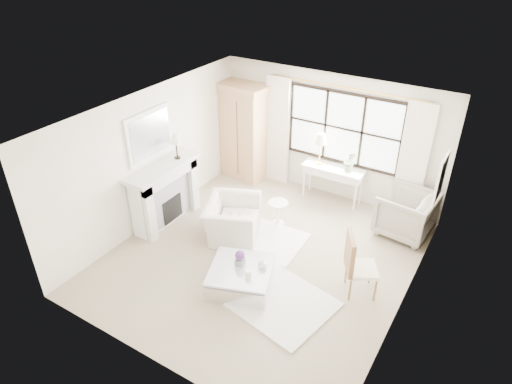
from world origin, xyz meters
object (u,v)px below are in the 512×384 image
armoire (245,131)px  club_armchair (232,219)px  console_table (332,184)px  coffee_table (241,278)px

armoire → club_armchair: size_ratio=2.01×
console_table → coffee_table: size_ratio=1.02×
console_table → coffee_table: bearing=-94.0°
club_armchair → coffee_table: bearing=-163.1°
coffee_table → console_table: bearing=67.0°
club_armchair → coffee_table: 1.48m
armoire → coffee_table: armoire is taller
armoire → club_armchair: bearing=-56.0°
club_armchair → coffee_table: (0.94, -1.13, -0.18)m
armoire → club_armchair: (1.10, -2.18, -0.78)m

